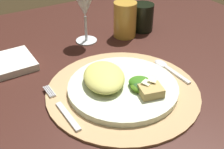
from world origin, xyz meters
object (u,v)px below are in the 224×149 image
object	(u,v)px
dining_table	(98,116)
amber_tumbler	(125,20)
fork	(63,109)
spoon	(166,67)
wine_glass	(85,7)
napkin	(8,64)
dark_tumbler	(143,17)
dinner_plate	(123,87)

from	to	relation	value
dining_table	amber_tumbler	world-z (taller)	amber_tumbler
fork	amber_tumbler	distance (m)	0.40
dining_table	fork	xyz separation A→B (m)	(-0.12, -0.07, 0.13)
dining_table	spoon	distance (m)	0.22
wine_glass	amber_tumbler	world-z (taller)	wine_glass
napkin	amber_tumbler	distance (m)	0.37
spoon	dark_tumbler	bearing A→B (deg)	69.27
dinner_plate	wine_glass	world-z (taller)	wine_glass
napkin	fork	bearing A→B (deg)	-77.44
dining_table	wine_glass	size ratio (longest dim) A/B	8.84
wine_glass	dark_tumbler	bearing A→B (deg)	-5.19
amber_tumbler	dining_table	bearing A→B (deg)	-137.91
spoon	napkin	bearing A→B (deg)	147.53
napkin	dark_tumbler	distance (m)	0.44
fork	spoon	size ratio (longest dim) A/B	1.31
amber_tumbler	dark_tumbler	world-z (taller)	amber_tumbler
spoon	wine_glass	bearing A→B (deg)	112.87
fork	dark_tumbler	world-z (taller)	dark_tumbler
wine_glass	fork	bearing A→B (deg)	-124.84
napkin	dinner_plate	bearing A→B (deg)	-50.64
spoon	wine_glass	size ratio (longest dim) A/B	0.84
dinner_plate	wine_glass	distance (m)	0.30
fork	napkin	distance (m)	0.25
dinner_plate	dark_tumbler	xyz separation A→B (m)	(0.24, 0.26, 0.03)
dinner_plate	spoon	xyz separation A→B (m)	(0.15, 0.02, -0.00)
amber_tumbler	dark_tumbler	distance (m)	0.07
dinner_plate	dark_tumbler	bearing A→B (deg)	47.50
spoon	wine_glass	distance (m)	0.29
wine_glass	amber_tumbler	xyz separation A→B (m)	(0.12, -0.03, -0.06)
dining_table	wine_glass	bearing A→B (deg)	70.75
wine_glass	amber_tumbler	bearing A→B (deg)	-12.22
dining_table	dark_tumbler	world-z (taller)	dark_tumbler
dining_table	fork	bearing A→B (deg)	-148.43
wine_glass	napkin	bearing A→B (deg)	-173.36
fork	dinner_plate	bearing A→B (deg)	-1.03
spoon	dark_tumbler	xyz separation A→B (m)	(0.09, 0.23, 0.04)
dining_table	dinner_plate	world-z (taller)	dinner_plate
napkin	spoon	bearing A→B (deg)	-32.47
dinner_plate	dark_tumbler	world-z (taller)	dark_tumbler
napkin	amber_tumbler	xyz separation A→B (m)	(0.37, 0.00, 0.05)
fork	wine_glass	bearing A→B (deg)	55.16
dining_table	amber_tumbler	bearing A→B (deg)	42.09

